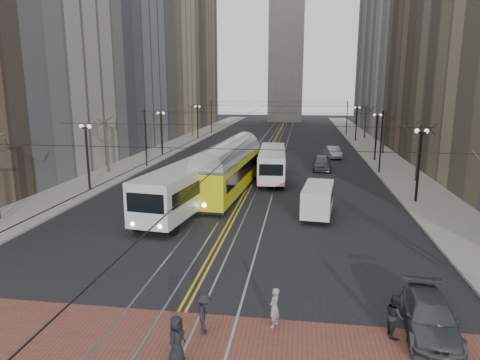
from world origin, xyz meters
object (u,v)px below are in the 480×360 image
(streetcar, at_px, (229,173))
(sedan_parked, at_px, (430,317))
(pedestrian_b, at_px, (274,307))
(transit_bus, at_px, (190,187))
(sedan_silver, at_px, (333,152))
(pedestrian_d, at_px, (204,314))
(pedestrian_a, at_px, (176,339))
(pedestrian_c, at_px, (395,315))
(cargo_van, at_px, (318,201))
(rear_bus, at_px, (272,164))
(sedan_grey, at_px, (322,163))

(streetcar, bearing_deg, sedan_parked, -57.89)
(streetcar, height_order, pedestrian_b, streetcar)
(transit_bus, bearing_deg, sedan_silver, 72.68)
(sedan_parked, distance_m, pedestrian_d, 8.33)
(pedestrian_a, bearing_deg, pedestrian_c, -55.92)
(sedan_silver, relative_size, pedestrian_a, 2.73)
(sedan_silver, height_order, pedestrian_a, pedestrian_a)
(sedan_silver, bearing_deg, sedan_parked, -98.76)
(cargo_van, relative_size, sedan_silver, 1.13)
(transit_bus, height_order, pedestrian_c, transit_bus)
(streetcar, bearing_deg, transit_bus, -105.84)
(sedan_parked, bearing_deg, rear_bus, 111.93)
(sedan_grey, relative_size, pedestrian_a, 2.93)
(streetcar, relative_size, pedestrian_c, 9.38)
(sedan_grey, bearing_deg, sedan_parked, -84.05)
(transit_bus, height_order, sedan_silver, transit_bus)
(transit_bus, distance_m, pedestrian_b, 16.85)
(cargo_van, xyz_separation_m, pedestrian_c, (2.29, -14.82, -0.30))
(transit_bus, height_order, pedestrian_b, transit_bus)
(pedestrian_d, bearing_deg, sedan_parked, -89.66)
(rear_bus, height_order, pedestrian_d, rear_bus)
(sedan_grey, xyz_separation_m, pedestrian_b, (-3.14, -32.69, -0.02))
(sedan_grey, xyz_separation_m, sedan_parked, (2.57, -32.33, -0.15))
(rear_bus, xyz_separation_m, pedestrian_d, (-0.54, -28.01, -0.68))
(pedestrian_d, bearing_deg, pedestrian_c, -91.06)
(sedan_silver, distance_m, sedan_parked, 41.11)
(pedestrian_a, distance_m, pedestrian_b, 4.02)
(pedestrian_a, distance_m, pedestrian_d, 1.84)
(sedan_grey, relative_size, pedestrian_c, 2.98)
(cargo_van, bearing_deg, pedestrian_c, -74.80)
(transit_bus, distance_m, rear_bus, 13.11)
(rear_bus, relative_size, pedestrian_c, 7.06)
(pedestrian_b, bearing_deg, pedestrian_a, -25.69)
(transit_bus, distance_m, sedan_grey, 20.41)
(transit_bus, xyz_separation_m, sedan_grey, (10.43, 17.52, -0.89))
(streetcar, xyz_separation_m, sedan_grey, (8.41, 11.89, -0.95))
(rear_bus, xyz_separation_m, pedestrian_b, (1.98, -27.16, -0.67))
(streetcar, relative_size, pedestrian_a, 9.24)
(cargo_van, relative_size, pedestrian_c, 3.15)
(pedestrian_c, bearing_deg, sedan_silver, -6.59)
(cargo_van, bearing_deg, pedestrian_b, -91.64)
(sedan_silver, bearing_deg, cargo_van, -105.93)
(sedan_parked, xyz_separation_m, pedestrian_c, (-1.33, -0.37, 0.16))
(pedestrian_a, height_order, pedestrian_c, pedestrian_a)
(rear_bus, distance_m, pedestrian_d, 28.03)
(sedan_parked, bearing_deg, pedestrian_a, -155.35)
(transit_bus, bearing_deg, pedestrian_b, -56.72)
(pedestrian_b, distance_m, pedestrian_d, 2.66)
(sedan_parked, bearing_deg, sedan_grey, 100.45)
(rear_bus, height_order, sedan_grey, rear_bus)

